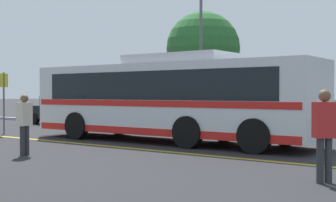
# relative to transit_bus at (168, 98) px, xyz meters

# --- Properties ---
(ground_plane) EXTENTS (220.00, 220.00, 0.00)m
(ground_plane) POSITION_rel_transit_bus_xyz_m (0.02, 0.09, -1.55)
(ground_plane) COLOR #262628
(lane_strip_0) EXTENTS (30.63, 0.20, 0.01)m
(lane_strip_0) POSITION_rel_transit_bus_xyz_m (-0.02, -2.20, -1.54)
(lane_strip_0) COLOR gold
(lane_strip_0) RESTS_ON ground_plane
(curb_strip) EXTENTS (38.63, 0.36, 0.15)m
(curb_strip) POSITION_rel_transit_bus_xyz_m (-0.02, 4.95, -1.47)
(curb_strip) COLOR #99999E
(curb_strip) RESTS_ON ground_plane
(transit_bus) EXTENTS (10.98, 2.77, 3.02)m
(transit_bus) POSITION_rel_transit_bus_xyz_m (0.00, 0.00, 0.00)
(transit_bus) COLOR silver
(transit_bus) RESTS_ON ground_plane
(parked_car_0) EXTENTS (4.29, 2.20, 1.56)m
(parked_car_0) POSITION_rel_transit_bus_xyz_m (-10.01, 3.92, -0.77)
(parked_car_0) COLOR black
(parked_car_0) RESTS_ON ground_plane
(parked_car_1) EXTENTS (4.42, 2.24, 1.38)m
(parked_car_1) POSITION_rel_transit_bus_xyz_m (-3.87, 4.09, -0.85)
(parked_car_1) COLOR maroon
(parked_car_1) RESTS_ON ground_plane
(pedestrian_0) EXTENTS (0.31, 0.46, 1.67)m
(pedestrian_0) POSITION_rel_transit_bus_xyz_m (-1.12, -5.12, -0.60)
(pedestrian_0) COLOR #2D2D33
(pedestrian_0) RESTS_ON ground_plane
(pedestrian_2) EXTENTS (0.44, 0.46, 1.77)m
(pedestrian_2) POSITION_rel_transit_bus_xyz_m (6.79, -4.24, -0.53)
(pedestrian_2) COLOR #2D2D33
(pedestrian_2) RESTS_ON ground_plane
(bus_stop_sign) EXTENTS (0.07, 0.40, 2.56)m
(bus_stop_sign) POSITION_rel_transit_bus_xyz_m (-7.26, -1.60, 0.07)
(bus_stop_sign) COLOR #59595E
(bus_stop_sign) RESTS_ON ground_plane
(street_lamp) EXTENTS (0.46, 0.46, 6.84)m
(street_lamp) POSITION_rel_transit_bus_xyz_m (-2.28, 5.69, 3.13)
(street_lamp) COLOR #59595E
(street_lamp) RESTS_ON ground_plane
(tree_1) EXTENTS (3.93, 3.93, 6.05)m
(tree_1) POSITION_rel_transit_bus_xyz_m (-3.70, 8.13, 2.53)
(tree_1) COLOR #513823
(tree_1) RESTS_ON ground_plane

